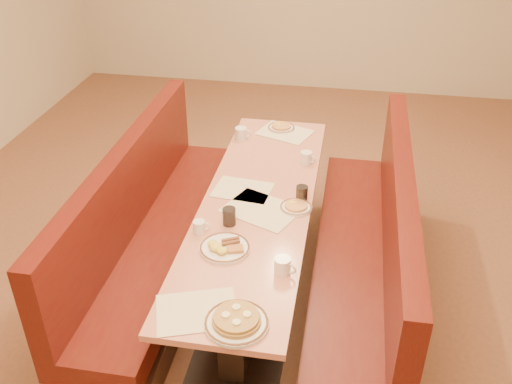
% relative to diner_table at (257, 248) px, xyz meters
% --- Properties ---
extents(ground, '(8.00, 8.00, 0.00)m').
position_rel_diner_table_xyz_m(ground, '(0.00, 0.00, -0.37)').
color(ground, '#9E6647').
rests_on(ground, ground).
extents(room_envelope, '(6.04, 8.04, 2.82)m').
position_rel_diner_table_xyz_m(room_envelope, '(0.00, 0.00, 1.56)').
color(room_envelope, beige).
rests_on(room_envelope, ground).
extents(diner_table, '(0.70, 2.50, 0.75)m').
position_rel_diner_table_xyz_m(diner_table, '(0.00, 0.00, 0.00)').
color(diner_table, black).
rests_on(diner_table, ground).
extents(booth_left, '(0.55, 2.50, 1.05)m').
position_rel_diner_table_xyz_m(booth_left, '(-0.73, 0.00, -0.01)').
color(booth_left, '#4C3326').
rests_on(booth_left, ground).
extents(booth_right, '(0.55, 2.50, 1.05)m').
position_rel_diner_table_xyz_m(booth_right, '(0.73, 0.00, -0.01)').
color(booth_right, '#4C3326').
rests_on(booth_right, ground).
extents(placemat_near_left, '(0.47, 0.41, 0.00)m').
position_rel_diner_table_xyz_m(placemat_near_left, '(-0.12, -1.05, 0.38)').
color(placemat_near_left, beige).
rests_on(placemat_near_left, diner_table).
extents(placemat_near_right, '(0.54, 0.48, 0.00)m').
position_rel_diner_table_xyz_m(placemat_near_right, '(0.04, -0.09, 0.38)').
color(placemat_near_right, beige).
rests_on(placemat_near_right, diner_table).
extents(placemat_far_left, '(0.40, 0.32, 0.00)m').
position_rel_diner_table_xyz_m(placemat_far_left, '(-0.12, 0.12, 0.38)').
color(placemat_far_left, beige).
rests_on(placemat_far_left, diner_table).
extents(placemat_far_right, '(0.48, 0.42, 0.00)m').
position_rel_diner_table_xyz_m(placemat_far_right, '(0.04, 1.04, 0.38)').
color(placemat_far_right, beige).
rests_on(placemat_far_right, diner_table).
extents(pancake_plate, '(0.32, 0.32, 0.07)m').
position_rel_diner_table_xyz_m(pancake_plate, '(0.09, -1.10, 0.40)').
color(pancake_plate, white).
rests_on(pancake_plate, diner_table).
extents(eggs_plate, '(0.29, 0.29, 0.06)m').
position_rel_diner_table_xyz_m(eggs_plate, '(-0.10, -0.54, 0.39)').
color(eggs_plate, white).
rests_on(eggs_plate, diner_table).
extents(extra_plate_mid, '(0.20, 0.20, 0.04)m').
position_rel_diner_table_xyz_m(extra_plate_mid, '(0.25, -0.04, 0.39)').
color(extra_plate_mid, white).
rests_on(extra_plate_mid, diner_table).
extents(extra_plate_far, '(0.22, 0.22, 0.04)m').
position_rel_diner_table_xyz_m(extra_plate_far, '(0.00, 1.10, 0.39)').
color(extra_plate_far, white).
rests_on(extra_plate_far, diner_table).
extents(coffee_mug_a, '(0.12, 0.09, 0.10)m').
position_rel_diner_table_xyz_m(coffee_mug_a, '(0.26, -0.68, 0.43)').
color(coffee_mug_a, white).
rests_on(coffee_mug_a, diner_table).
extents(coffee_mug_b, '(0.10, 0.07, 0.08)m').
position_rel_diner_table_xyz_m(coffee_mug_b, '(-0.28, -0.39, 0.42)').
color(coffee_mug_b, white).
rests_on(coffee_mug_b, diner_table).
extents(coffee_mug_c, '(0.11, 0.08, 0.09)m').
position_rel_diner_table_xyz_m(coffee_mug_c, '(0.26, 0.56, 0.42)').
color(coffee_mug_c, white).
rests_on(coffee_mug_c, diner_table).
extents(coffee_mug_d, '(0.13, 0.09, 0.10)m').
position_rel_diner_table_xyz_m(coffee_mug_d, '(-0.28, 0.86, 0.43)').
color(coffee_mug_d, white).
rests_on(coffee_mug_d, diner_table).
extents(soda_tumbler_near, '(0.08, 0.08, 0.11)m').
position_rel_diner_table_xyz_m(soda_tumbler_near, '(-0.12, -0.28, 0.43)').
color(soda_tumbler_near, black).
rests_on(soda_tumbler_near, diner_table).
extents(soda_tumbler_mid, '(0.08, 0.08, 0.10)m').
position_rel_diner_table_xyz_m(soda_tumbler_mid, '(0.28, 0.06, 0.43)').
color(soda_tumbler_mid, black).
rests_on(soda_tumbler_mid, diner_table).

